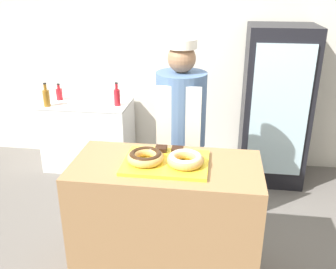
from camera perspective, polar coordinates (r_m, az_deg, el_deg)
The scene contains 13 objects.
wall_back at distance 4.49m, azimuth 3.71°, elevation 12.18°, with size 8.00×0.06×2.70m.
display_counter at distance 2.84m, azimuth -0.29°, elevation -13.34°, with size 1.31×0.64×0.97m.
serving_tray at distance 2.58m, azimuth -0.31°, elevation -4.30°, with size 0.58×0.43×0.02m.
donut_chocolate_glaze at distance 2.55m, azimuth -3.45°, elevation -3.37°, with size 0.25×0.25×0.07m.
donut_light_glaze at distance 2.51m, azimuth 2.66°, elevation -3.75°, with size 0.25×0.25×0.07m.
brownie_back_left at distance 2.72m, azimuth -1.06°, elevation -2.18°, with size 0.08×0.08×0.03m.
brownie_back_right at distance 2.70m, azimuth 1.42°, elevation -2.33°, with size 0.08×0.08×0.03m.
baker_person at distance 3.21m, azimuth 1.93°, elevation -0.37°, with size 0.42×0.42×1.73m.
beverage_fridge at distance 4.27m, azimuth 15.99°, elevation 4.13°, with size 0.70×0.64×1.73m.
chest_freezer at distance 4.65m, azimuth -11.94°, elevation 0.06°, with size 1.02×0.59×0.82m.
bottle_red at distance 4.32m, azimuth -7.78°, elevation 5.75°, with size 0.07×0.07×0.27m.
bottle_red_b at distance 4.69m, azimuth -16.25°, elevation 6.02°, with size 0.07×0.07×0.20m.
bottle_amber at distance 4.47m, azimuth -18.05°, elevation 5.42°, with size 0.07×0.07×0.27m.
Camera 1 is at (0.34, -2.28, 2.14)m, focal length 40.00 mm.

